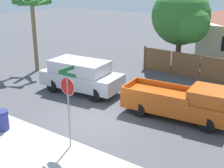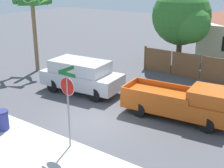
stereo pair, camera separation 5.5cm
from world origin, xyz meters
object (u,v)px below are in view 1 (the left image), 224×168
at_px(orange_pickup, 182,102).
at_px(trash_bin, 2,120).
at_px(palm_tree, 32,9).
at_px(red_suv, 81,75).
at_px(stop_sign, 68,94).
at_px(oak_tree, 183,18).

distance_m(orange_pickup, trash_bin, 8.44).
distance_m(palm_tree, red_suv, 6.63).
xyz_separation_m(palm_tree, trash_bin, (5.78, -7.20, -3.96)).
bearing_deg(orange_pickup, stop_sign, -123.08).
relative_size(orange_pickup, trash_bin, 6.03).
bearing_deg(palm_tree, red_suv, -14.58).
distance_m(orange_pickup, stop_sign, 5.90).
xyz_separation_m(palm_tree, orange_pickup, (11.91, -1.41, -3.57)).
bearing_deg(palm_tree, trash_bin, -51.22).
bearing_deg(stop_sign, trash_bin, -167.94).
height_order(red_suv, stop_sign, stop_sign).
distance_m(red_suv, stop_sign, 6.43).
bearing_deg(oak_tree, red_suv, -107.52).
relative_size(oak_tree, stop_sign, 1.77).
bearing_deg(orange_pickup, red_suv, 174.51).
height_order(palm_tree, trash_bin, palm_tree).
bearing_deg(palm_tree, oak_tree, 40.02).
distance_m(red_suv, trash_bin, 5.80).
height_order(oak_tree, stop_sign, oak_tree).
height_order(orange_pickup, stop_sign, stop_sign).
xyz_separation_m(orange_pickup, stop_sign, (-2.63, -5.08, 1.43)).
xyz_separation_m(palm_tree, red_suv, (5.52, -1.43, -3.38)).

